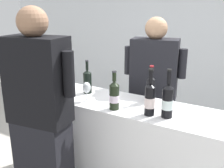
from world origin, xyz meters
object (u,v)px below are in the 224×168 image
object	(u,v)px
wine_bottle_4	(66,79)
wine_bottle_1	(168,100)
wine_bottle_5	(151,88)
ice_bucket	(49,75)
wine_bottle_2	(114,95)
person_guest	(42,130)
wine_bottle_3	(87,81)
wine_glass	(87,88)
wine_bottle_0	(150,99)
person_server	(153,103)

from	to	relation	value
wine_bottle_4	wine_bottle_1	bearing A→B (deg)	-4.83
wine_bottle_5	ice_bucket	xyz separation A→B (m)	(-1.06, -0.11, -0.00)
wine_bottle_1	wine_bottle_2	xyz separation A→B (m)	(-0.41, -0.06, -0.01)
wine_bottle_1	person_guest	world-z (taller)	person_guest
wine_bottle_2	wine_bottle_5	size ratio (longest dim) A/B	0.99
wine_bottle_3	person_guest	distance (m)	0.67
ice_bucket	wine_glass	bearing A→B (deg)	-15.34
wine_bottle_2	ice_bucket	size ratio (longest dim) A/B	1.36
wine_bottle_0	wine_bottle_3	xyz separation A→B (m)	(-0.70, 0.18, -0.01)
wine_bottle_4	person_guest	xyz separation A→B (m)	(0.22, -0.56, -0.23)
wine_glass	person_server	distance (m)	0.79
wine_bottle_3	person_server	distance (m)	0.73
wine_bottle_5	person_guest	world-z (taller)	person_guest
wine_bottle_2	wine_bottle_3	distance (m)	0.47
wine_bottle_5	wine_bottle_4	bearing A→B (deg)	-168.80
person_guest	wine_bottle_3	bearing A→B (deg)	91.89
person_server	person_guest	xyz separation A→B (m)	(-0.45, -1.10, 0.05)
wine_bottle_0	wine_bottle_4	xyz separation A→B (m)	(-0.90, 0.12, -0.01)
wine_bottle_0	wine_bottle_4	size ratio (longest dim) A/B	1.06
person_server	wine_bottle_3	bearing A→B (deg)	-134.43
wine_bottle_4	person_server	distance (m)	0.91
wine_bottle_0	person_server	distance (m)	0.76
wine_bottle_0	wine_bottle_2	world-z (taller)	wine_bottle_0
wine_bottle_2	wine_bottle_0	bearing A→B (deg)	6.83
ice_bucket	person_server	world-z (taller)	person_server
wine_bottle_2	wine_bottle_5	bearing A→B (deg)	59.68
wine_bottle_1	wine_bottle_4	bearing A→B (deg)	175.17
wine_bottle_1	wine_bottle_5	distance (m)	0.34
wine_bottle_1	person_server	bearing A→B (deg)	119.55
wine_glass	person_server	world-z (taller)	person_server
wine_bottle_2	wine_bottle_3	world-z (taller)	same
wine_bottle_3	wine_bottle_5	distance (m)	0.60
wine_bottle_0	wine_bottle_5	xyz separation A→B (m)	(-0.11, 0.27, -0.01)
wine_bottle_5	person_server	size ratio (longest dim) A/B	0.19
wine_bottle_3	wine_glass	bearing A→B (deg)	-55.95
wine_bottle_1	wine_bottle_5	bearing A→B (deg)	133.49
wine_glass	person_guest	xyz separation A→B (m)	(-0.10, -0.45, -0.23)
wine_bottle_3	wine_glass	distance (m)	0.22
wine_bottle_0	wine_bottle_4	world-z (taller)	wine_bottle_0
wine_bottle_2	wine_bottle_4	size ratio (longest dim) A/B	0.93
wine_bottle_3	ice_bucket	distance (m)	0.46
wine_bottle_4	ice_bucket	world-z (taller)	wine_bottle_4
wine_bottle_3	ice_bucket	bearing A→B (deg)	-177.60
wine_bottle_0	person_guest	xyz separation A→B (m)	(-0.68, -0.44, -0.24)
wine_bottle_0	wine_bottle_3	world-z (taller)	wine_bottle_0
person_server	wine_bottle_2	bearing A→B (deg)	-94.25
wine_bottle_3	wine_bottle_5	world-z (taller)	same
wine_bottle_0	ice_bucket	world-z (taller)	wine_bottle_0
wine_bottle_5	ice_bucket	size ratio (longest dim) A/B	1.37
wine_bottle_0	wine_glass	bearing A→B (deg)	179.38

